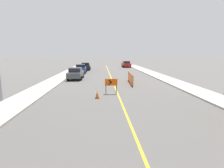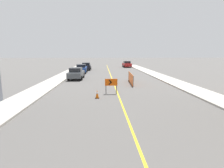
# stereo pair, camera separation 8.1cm
# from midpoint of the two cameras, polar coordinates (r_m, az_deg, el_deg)

# --- Properties ---
(lane_stripe) EXTENTS (0.12, 61.10, 0.01)m
(lane_stripe) POSITION_cam_midpoint_polar(r_m,az_deg,el_deg) (22.15, 0.13, 0.83)
(lane_stripe) COLOR gold
(lane_stripe) RESTS_ON ground_plane
(sidewalk_left) EXTENTS (2.39, 61.10, 0.13)m
(sidewalk_left) POSITION_cam_midpoint_polar(r_m,az_deg,el_deg) (22.91, -18.78, 0.76)
(sidewalk_left) COLOR #ADA89E
(sidewalk_left) RESTS_ON ground_plane
(sidewalk_right) EXTENTS (2.39, 61.10, 0.13)m
(sidewalk_right) POSITION_cam_midpoint_polar(r_m,az_deg,el_deg) (23.79, 18.31, 1.11)
(sidewalk_right) COLOR #ADA89E
(sidewalk_right) RESTS_ON ground_plane
(traffic_cone_third) EXTENTS (0.34, 0.34, 0.69)m
(traffic_cone_third) POSITION_cam_midpoint_polar(r_m,az_deg,el_deg) (13.89, -5.02, -3.30)
(traffic_cone_third) COLOR black
(traffic_cone_third) RESTS_ON ground_plane
(arrow_barricade_primary) EXTENTS (1.09, 0.08, 1.34)m
(arrow_barricade_primary) POSITION_cam_midpoint_polar(r_m,az_deg,el_deg) (15.24, -0.44, 0.33)
(arrow_barricade_primary) COLOR #EF560C
(arrow_barricade_primary) RESTS_ON ground_plane
(safety_mesh_fence) EXTENTS (0.31, 5.00, 1.21)m
(safety_mesh_fence) POSITION_cam_midpoint_polar(r_m,az_deg,el_deg) (20.85, 5.92, 1.88)
(safety_mesh_fence) COLOR #EF560C
(safety_mesh_fence) RESTS_ON ground_plane
(parked_car_curb_near) EXTENTS (1.94, 4.34, 1.59)m
(parked_car_curb_near) POSITION_cam_midpoint_polar(r_m,az_deg,el_deg) (24.67, -11.85, 3.43)
(parked_car_curb_near) COLOR #474C51
(parked_car_curb_near) RESTS_ON ground_plane
(parked_car_curb_mid) EXTENTS (1.97, 4.37, 1.59)m
(parked_car_curb_mid) POSITION_cam_midpoint_polar(r_m,az_deg,el_deg) (32.22, -10.19, 4.97)
(parked_car_curb_mid) COLOR navy
(parked_car_curb_mid) RESTS_ON ground_plane
(parked_car_curb_far) EXTENTS (1.95, 4.36, 1.59)m
(parked_car_curb_far) POSITION_cam_midpoint_polar(r_m,az_deg,el_deg) (37.96, -8.65, 5.75)
(parked_car_curb_far) COLOR black
(parked_car_curb_far) RESTS_ON ground_plane
(parked_car_opposite_side) EXTENTS (2.00, 4.38, 1.59)m
(parked_car_opposite_side) POSITION_cam_midpoint_polar(r_m,az_deg,el_deg) (45.15, 4.58, 6.49)
(parked_car_opposite_side) COLOR maroon
(parked_car_opposite_side) RESTS_ON ground_plane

